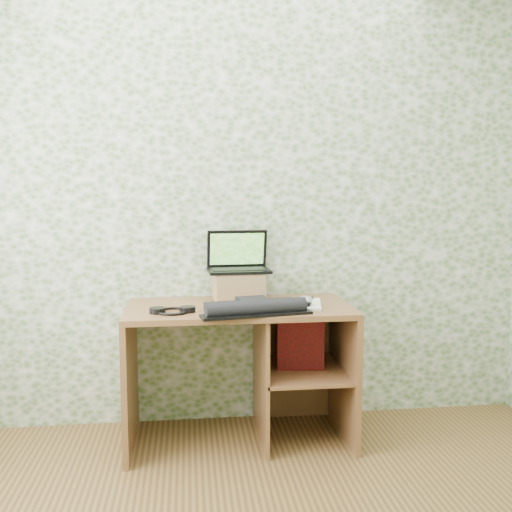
{
  "coord_description": "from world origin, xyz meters",
  "views": [
    {
      "loc": [
        -0.27,
        -1.56,
        1.37
      ],
      "look_at": [
        0.09,
        1.39,
        1.02
      ],
      "focal_mm": 40.0,
      "sensor_mm": 36.0,
      "label": 1
    }
  ],
  "objects": [
    {
      "name": "laptop",
      "position": [
        0.01,
        1.62,
        0.97
      ],
      "size": [
        0.36,
        0.26,
        0.23
      ],
      "rotation": [
        0.0,
        0.0,
        0.06
      ],
      "color": "black",
      "rests_on": "riser"
    },
    {
      "name": "mouse",
      "position": [
        0.35,
        1.36,
        0.78
      ],
      "size": [
        0.09,
        0.12,
        0.04
      ],
      "primitive_type": "ellipsoid",
      "rotation": [
        0.0,
        0.0,
        -0.31
      ],
      "color": "#B2B2B4",
      "rests_on": "notepad"
    },
    {
      "name": "desk",
      "position": [
        0.08,
        1.47,
        0.48
      ],
      "size": [
        1.2,
        0.6,
        0.75
      ],
      "color": "brown",
      "rests_on": "floor"
    },
    {
      "name": "riser",
      "position": [
        0.01,
        1.58,
        0.83
      ],
      "size": [
        0.28,
        0.24,
        0.16
      ],
      "primitive_type": "cube",
      "rotation": [
        0.0,
        0.0,
        0.06
      ],
      "color": "#946942",
      "rests_on": "desk"
    },
    {
      "name": "keyboard",
      "position": [
        0.07,
        1.27,
        0.78
      ],
      "size": [
        0.57,
        0.37,
        0.08
      ],
      "rotation": [
        0.0,
        0.0,
        0.18
      ],
      "color": "black",
      "rests_on": "desk"
    },
    {
      "name": "wall_back",
      "position": [
        0.0,
        1.75,
        1.3
      ],
      "size": [
        3.5,
        0.0,
        3.5
      ],
      "primitive_type": "plane",
      "rotation": [
        1.57,
        0.0,
        0.0
      ],
      "color": "silver",
      "rests_on": "ground"
    },
    {
      "name": "red_box",
      "position": [
        0.34,
        1.44,
        0.54
      ],
      "size": [
        0.26,
        0.11,
        0.31
      ],
      "primitive_type": "cube",
      "rotation": [
        0.0,
        0.0,
        -0.12
      ],
      "color": "maroon",
      "rests_on": "desk"
    },
    {
      "name": "notepad",
      "position": [
        0.34,
        1.41,
        0.76
      ],
      "size": [
        0.26,
        0.33,
        0.01
      ],
      "primitive_type": "cube",
      "rotation": [
        0.0,
        0.0,
        -0.2
      ],
      "color": "white",
      "rests_on": "desk"
    },
    {
      "name": "pen",
      "position": [
        0.41,
        1.5,
        0.77
      ],
      "size": [
        0.05,
        0.13,
        0.01
      ],
      "primitive_type": "cylinder",
      "rotation": [
        1.57,
        0.0,
        -0.34
      ],
      "color": "black",
      "rests_on": "notepad"
    },
    {
      "name": "headphones",
      "position": [
        -0.35,
        1.31,
        0.76
      ],
      "size": [
        0.23,
        0.18,
        0.03
      ],
      "rotation": [
        0.0,
        0.0,
        0.07
      ],
      "color": "black",
      "rests_on": "desk"
    }
  ]
}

